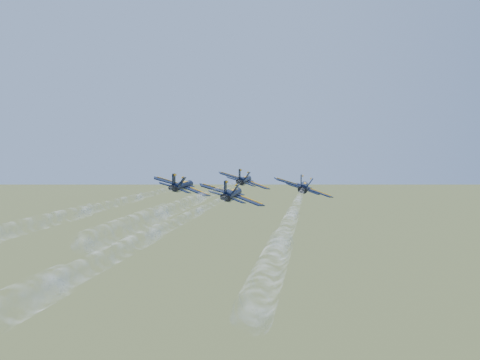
{
  "coord_description": "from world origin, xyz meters",
  "views": [
    {
      "loc": [
        5.49,
        -98.29,
        103.22
      ],
      "look_at": [
        3.05,
        4.11,
        93.46
      ],
      "focal_mm": 40.0,
      "sensor_mm": 36.0,
      "label": 1
    }
  ],
  "objects_px": {
    "jet_lead": "(245,180)",
    "jet_slot": "(233,194)",
    "jet_right": "(304,187)",
    "jet_left": "(183,186)"
  },
  "relations": [
    {
      "from": "jet_left",
      "to": "jet_right",
      "type": "height_order",
      "value": "same"
    },
    {
      "from": "jet_lead",
      "to": "jet_slot",
      "type": "relative_size",
      "value": 1.0
    },
    {
      "from": "jet_left",
      "to": "jet_lead",
      "type": "bearing_deg",
      "value": 52.38
    },
    {
      "from": "jet_left",
      "to": "jet_slot",
      "type": "bearing_deg",
      "value": -44.73
    },
    {
      "from": "jet_lead",
      "to": "jet_left",
      "type": "xyz_separation_m",
      "value": [
        -11.71,
        -11.72,
        0.0
      ]
    },
    {
      "from": "jet_lead",
      "to": "jet_right",
      "type": "relative_size",
      "value": 1.0
    },
    {
      "from": "jet_slot",
      "to": "jet_right",
      "type": "bearing_deg",
      "value": 48.2
    },
    {
      "from": "jet_left",
      "to": "jet_slot",
      "type": "relative_size",
      "value": 1.0
    },
    {
      "from": "jet_right",
      "to": "jet_lead",
      "type": "bearing_deg",
      "value": 137.27
    },
    {
      "from": "jet_lead",
      "to": "jet_slot",
      "type": "xyz_separation_m",
      "value": [
        -1.64,
        -24.64,
        0.0
      ]
    }
  ]
}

